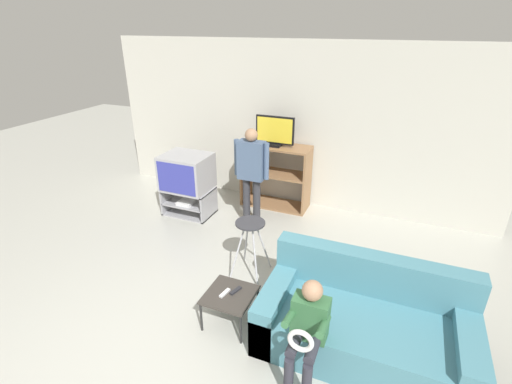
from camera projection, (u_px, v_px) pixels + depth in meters
The scene contains 13 objects.
ground_plane at pixel (157, 376), 3.24m from camera, with size 18.00×18.00×0.00m, color #ADADA3.
wall_back at pixel (294, 126), 5.91m from camera, with size 6.40×0.06×2.60m.
tv_stand at pixel (189, 201), 5.92m from camera, with size 0.76×0.50×0.43m.
television_main at pixel (187, 172), 5.73m from camera, with size 0.72×0.60×0.55m.
media_shelf at pixel (275, 176), 6.04m from camera, with size 1.10×0.45×1.05m.
television_flat at pixel (275, 132), 5.72m from camera, with size 0.62×0.20×0.47m.
folding_stool at pixel (250, 233), 4.33m from camera, with size 0.39×0.45×0.72m.
snack_table at pixel (230, 297), 3.70m from camera, with size 0.48×0.48×0.36m.
remote_control_black at pixel (236, 291), 3.72m from camera, with size 0.04×0.14×0.02m, color #232328.
remote_control_white at pixel (225, 293), 3.68m from camera, with size 0.04×0.14×0.02m, color silver.
couch at pixel (364, 323), 3.44m from camera, with size 1.89×0.95×0.83m.
person_standing_adult at pixel (251, 169), 5.32m from camera, with size 0.53×0.20×1.49m.
person_seated_child at pixel (307, 327), 2.99m from camera, with size 0.33×0.43×0.97m.
Camera 1 is at (1.67, -1.76, 2.83)m, focal length 26.00 mm.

